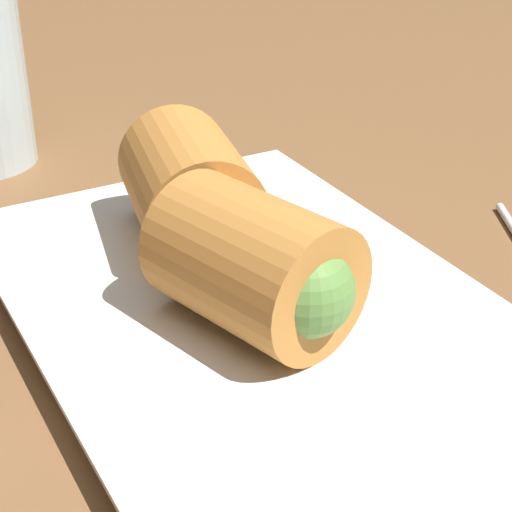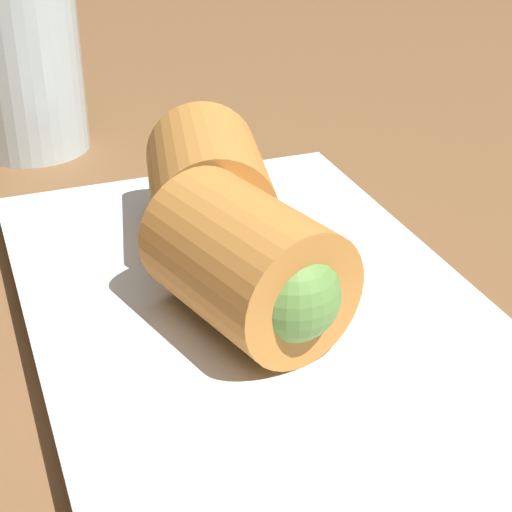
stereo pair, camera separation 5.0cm
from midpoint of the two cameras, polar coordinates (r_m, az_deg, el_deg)
table_surface at (r=42.09cm, az=-2.39°, el=-5.73°), size 180.00×140.00×2.00cm
serving_plate at (r=40.75cm, az=-3.52°, el=-4.08°), size 31.89×20.88×1.50cm
roll_front_left at (r=36.86cm, az=-3.49°, el=-0.95°), size 9.95×8.20×6.20cm
roll_front_right at (r=44.19cm, az=-7.53°, el=4.20°), size 9.87×7.79×6.20cm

